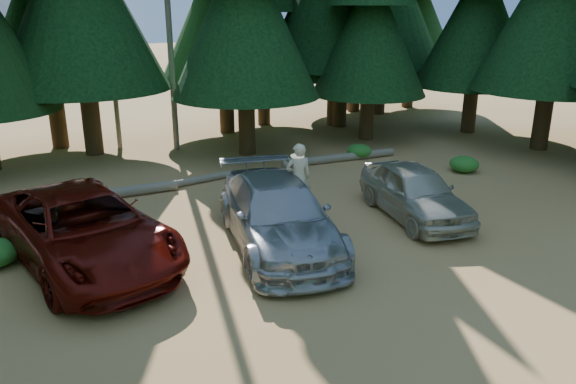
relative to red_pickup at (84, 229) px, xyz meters
name	(u,v)px	position (x,y,z in m)	size (l,w,h in m)	color
ground	(398,292)	(5.28, -5.14, -0.88)	(160.00, 160.00, 0.00)	#A17944
forest_belt_north	(155,149)	(5.28, 9.86, -0.88)	(36.00, 7.00, 22.00)	black
snag_front	(167,2)	(6.08, 9.36, 5.12)	(0.24, 0.24, 12.00)	#716C5B
snag_back	(109,28)	(4.08, 10.86, 4.12)	(0.20, 0.20, 10.00)	#716C5B
red_pickup	(84,229)	(0.00, 0.00, 0.00)	(2.93, 6.35, 1.77)	#5D0E08
silver_minivan_center	(278,215)	(4.41, -1.64, -0.03)	(2.39, 5.89, 1.71)	#AAACB2
silver_minivan_right	(415,192)	(8.84, -2.00, -0.11)	(1.83, 4.54, 1.55)	beige
frisbee_player	(298,178)	(5.30, -1.22, 0.70)	(0.79, 0.66, 1.87)	beige
log_left	(104,195)	(1.61, 4.42, -0.71)	(0.34, 0.34, 4.73)	#716C5B
log_mid	(196,180)	(4.77, 4.39, -0.76)	(0.25, 0.25, 3.01)	#716C5B
log_right	(339,158)	(10.73, 3.98, -0.73)	(0.31, 0.31, 4.86)	#716C5B
shrub_left	(16,212)	(-1.01, 3.86, -0.59)	(1.07, 1.07, 0.59)	#25631D
shrub_center_left	(128,225)	(1.36, 1.12, -0.57)	(1.14, 1.14, 0.63)	#25631D
shrub_center_right	(243,194)	(5.21, 1.78, -0.60)	(1.03, 1.03, 0.57)	#25631D
shrub_right	(285,178)	(7.23, 2.51, -0.61)	(1.00, 1.00, 0.55)	#25631D
shrub_far_right	(359,151)	(11.77, 4.02, -0.61)	(1.01, 1.01, 0.55)	#25631D
shrub_edge_east	(464,164)	(13.76, 0.36, -0.59)	(1.07, 1.07, 0.59)	#25631D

